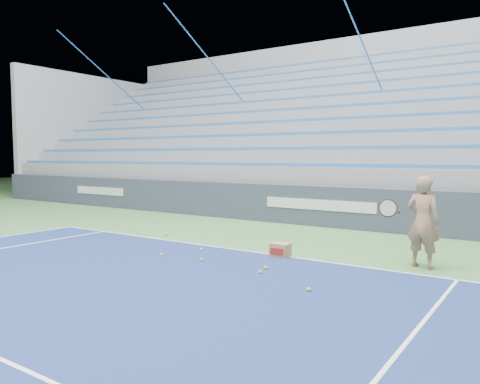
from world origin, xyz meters
TOP-DOWN VIEW (x-y plane):
  - sponsor_barrier at (0.00, 15.88)m, footprint 30.00×0.32m
  - bleachers at (0.00, 21.60)m, footprint 31.00×9.15m
  - tennis_player at (3.44, 12.48)m, footprint 0.93×0.86m
  - ball_box at (1.02, 11.84)m, footprint 0.35×0.28m
  - tennis_ball_0 at (-0.56, 11.39)m, footprint 0.07×0.07m
  - tennis_ball_1 at (-2.46, 12.41)m, footprint 0.07×0.07m
  - tennis_ball_2 at (1.31, 10.82)m, footprint 0.07×0.07m
  - tennis_ball_3 at (0.03, 10.68)m, footprint 0.07×0.07m
  - tennis_ball_4 at (2.48, 10.05)m, footprint 0.07×0.07m
  - tennis_ball_5 at (1.39, 10.52)m, footprint 0.07×0.07m
  - tennis_ball_6 at (-0.88, 10.58)m, footprint 0.07×0.07m

SIDE VIEW (x-z plane):
  - tennis_ball_0 at x=-0.56m, z-range 0.00..0.07m
  - tennis_ball_1 at x=-2.46m, z-range 0.00..0.07m
  - tennis_ball_2 at x=1.31m, z-range 0.00..0.07m
  - tennis_ball_3 at x=0.03m, z-range 0.00..0.07m
  - tennis_ball_4 at x=2.48m, z-range 0.00..0.07m
  - tennis_ball_5 at x=1.39m, z-range 0.00..0.07m
  - tennis_ball_6 at x=-0.88m, z-range 0.00..0.07m
  - ball_box at x=1.02m, z-range 0.00..0.26m
  - sponsor_barrier at x=0.00m, z-range 0.00..1.10m
  - tennis_player at x=3.44m, z-range 0.00..1.59m
  - bleachers at x=0.00m, z-range -1.29..6.01m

